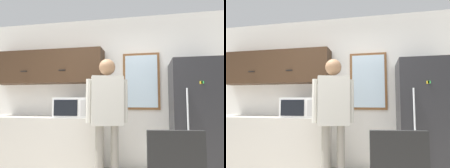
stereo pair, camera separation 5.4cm
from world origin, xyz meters
The scene contains 7 objects.
back_wall centered at (0.00, 2.06, 1.35)m, with size 6.00×0.06×2.70m.
counter centered at (-1.15, 1.72, 0.44)m, with size 2.09×0.63×0.89m.
upper_cabinets centered at (-1.15, 1.86, 1.78)m, with size 2.09×0.36×0.60m.
microwave centered at (-0.55, 1.64, 1.05)m, with size 0.56×0.42×0.32m.
person centered at (0.11, 1.21, 1.07)m, with size 0.56×0.35×1.74m.
refrigerator centered at (1.40, 1.66, 0.88)m, with size 0.77×0.75×1.76m.
window centered at (0.55, 2.02, 1.51)m, with size 0.64×0.05×1.00m.
Camera 2 is at (0.72, -1.51, 1.13)m, focal length 32.00 mm.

